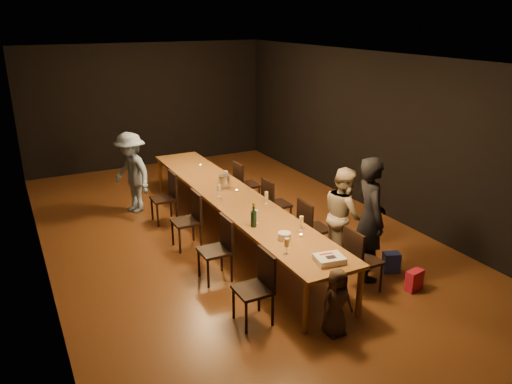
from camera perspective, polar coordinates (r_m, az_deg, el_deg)
name	(u,v)px	position (r m, az deg, el deg)	size (l,w,h in m)	color
ground	(234,237)	(8.66, -2.55, -5.13)	(10.00, 10.00, 0.00)	#482712
room_shell	(232,118)	(8.02, -2.78, 8.47)	(6.04, 10.04, 3.02)	black
table	(233,199)	(8.39, -2.62, -0.78)	(0.90, 6.00, 0.75)	brown
chair_right_0	(363,259)	(7.04, 12.18, -7.54)	(0.42, 0.42, 0.93)	black
chair_right_1	(315,228)	(7.90, 6.72, -4.10)	(0.42, 0.42, 0.93)	black
chair_right_2	(277,204)	(8.84, 2.41, -1.33)	(0.42, 0.42, 0.93)	black
chair_right_3	(247,184)	(9.84, -1.04, 0.89)	(0.42, 0.42, 0.93)	black
chair_left_0	(253,289)	(6.20, -0.37, -11.03)	(0.42, 0.42, 0.93)	black
chair_left_1	(215,250)	(7.16, -4.75, -6.63)	(0.42, 0.42, 0.93)	black
chair_left_2	(186,221)	(8.19, -8.01, -3.28)	(0.42, 0.42, 0.93)	black
chair_left_3	(164,198)	(9.26, -10.52, -0.68)	(0.42, 0.42, 0.93)	black
woman_birthday	(370,219)	(7.23, 12.91, -3.02)	(0.66, 0.43, 1.81)	black
woman_tan	(344,215)	(7.71, 9.99, -2.59)	(0.73, 0.57, 1.50)	beige
man_blue	(132,173)	(9.79, -14.02, 2.14)	(1.01, 0.58, 1.56)	#7C9AC0
child	(336,302)	(6.10, 9.19, -12.32)	(0.42, 0.27, 0.85)	#3B2C21
gift_bag_red	(414,280)	(7.36, 17.64, -9.58)	(0.25, 0.14, 0.30)	red
gift_bag_blue	(391,262)	(7.75, 15.19, -7.74)	(0.24, 0.16, 0.30)	#273EAA
birthday_cake	(329,259)	(6.25, 8.38, -7.59)	(0.39, 0.33, 0.08)	white
plate_stack	(284,236)	(6.78, 3.27, -5.06)	(0.18, 0.18, 0.10)	white
champagne_bottle	(254,215)	(7.12, -0.27, -2.64)	(0.08, 0.08, 0.36)	black
ice_bucket	(224,181)	(8.79, -3.65, 1.23)	(0.19, 0.19, 0.21)	silver
wineglass_0	(287,246)	(6.39, 3.52, -6.15)	(0.06, 0.06, 0.21)	beige
wineglass_1	(301,223)	(7.07, 5.21, -3.56)	(0.06, 0.06, 0.21)	beige
wineglass_2	(256,216)	(7.26, 0.03, -2.82)	(0.06, 0.06, 0.21)	silver
wineglass_3	(266,198)	(7.99, 1.19, -0.67)	(0.06, 0.06, 0.21)	beige
wineglass_4	(219,191)	(8.33, -4.25, 0.13)	(0.06, 0.06, 0.21)	silver
wineglass_5	(226,176)	(9.07, -3.44, 1.80)	(0.06, 0.06, 0.21)	silver
tealight_near	(301,235)	(6.90, 5.15, -4.97)	(0.05, 0.05, 0.03)	#B2B7B2
tealight_mid	(237,191)	(8.58, -2.22, 0.15)	(0.05, 0.05, 0.03)	#B2B7B2
tealight_far	(200,165)	(10.08, -6.37, 3.04)	(0.05, 0.05, 0.03)	#B2B7B2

